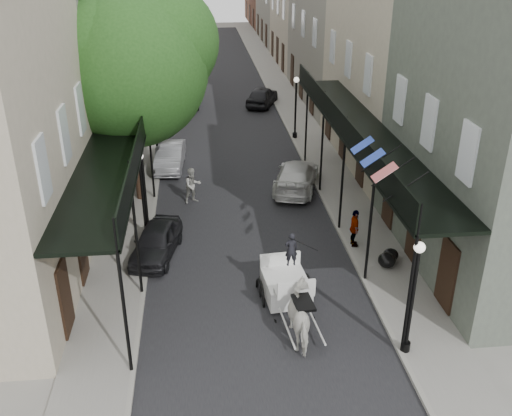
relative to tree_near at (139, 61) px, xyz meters
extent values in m
plane|color=gray|center=(4.20, -10.18, -6.49)|extent=(140.00, 140.00, 0.00)
cube|color=black|center=(4.20, 9.82, -6.48)|extent=(8.00, 90.00, 0.01)
cube|color=gray|center=(-0.80, 9.82, -6.43)|extent=(2.20, 90.00, 0.12)
cube|color=gray|center=(9.20, 9.82, -6.43)|extent=(2.20, 90.00, 0.12)
cube|color=#B2A58E|center=(-4.40, 19.82, -1.24)|extent=(5.00, 80.00, 10.50)
cube|color=slate|center=(12.80, 19.82, -1.24)|extent=(5.00, 80.00, 10.50)
cube|color=black|center=(-0.80, -3.18, -2.49)|extent=(2.20, 18.00, 0.12)
cube|color=black|center=(0.25, -3.18, -1.99)|extent=(0.06, 18.00, 1.00)
cylinder|color=black|center=(0.20, -12.18, -4.37)|extent=(0.10, 0.10, 4.00)
cylinder|color=black|center=(0.20, -4.18, -4.37)|extent=(0.10, 0.10, 4.00)
cylinder|color=black|center=(0.20, 3.82, -4.37)|extent=(0.10, 0.10, 4.00)
cube|color=black|center=(9.20, -3.18, -2.49)|extent=(2.20, 18.00, 0.12)
cube|color=black|center=(8.15, -3.18, -1.99)|extent=(0.06, 18.00, 1.00)
cylinder|color=black|center=(8.20, -12.18, -4.37)|extent=(0.10, 0.10, 4.00)
cylinder|color=black|center=(8.20, -4.18, -4.37)|extent=(0.10, 0.10, 4.00)
cylinder|color=black|center=(8.20, 3.82, -4.37)|extent=(0.10, 0.10, 4.00)
cylinder|color=#382619|center=(-0.40, -0.18, -3.57)|extent=(0.44, 0.44, 5.60)
sphere|color=#204917|center=(-0.40, -0.18, -0.29)|extent=(6.80, 6.80, 6.80)
sphere|color=#204917|center=(0.96, 0.42, 0.71)|extent=(5.10, 5.10, 5.10)
cylinder|color=#382619|center=(-0.40, 13.82, -3.85)|extent=(0.44, 0.44, 5.04)
sphere|color=#204917|center=(-0.40, 13.82, -0.91)|extent=(6.00, 6.00, 6.00)
sphere|color=#204917|center=(0.80, 14.42, -0.01)|extent=(4.50, 4.50, 4.50)
cylinder|color=black|center=(8.30, -12.18, -6.22)|extent=(0.28, 0.28, 0.30)
cylinder|color=black|center=(8.30, -12.18, -4.67)|extent=(0.12, 0.12, 3.40)
sphere|color=white|center=(8.30, -12.18, -2.82)|extent=(0.32, 0.32, 0.32)
cylinder|color=black|center=(0.10, -4.18, -6.22)|extent=(0.28, 0.28, 0.30)
cylinder|color=black|center=(0.10, -4.18, -4.67)|extent=(0.12, 0.12, 3.40)
sphere|color=white|center=(0.10, -4.18, -2.82)|extent=(0.32, 0.32, 0.32)
cylinder|color=black|center=(8.30, 7.82, -6.22)|extent=(0.28, 0.28, 0.30)
cylinder|color=black|center=(8.30, 7.82, -4.67)|extent=(0.12, 0.12, 3.40)
sphere|color=white|center=(8.30, 7.82, -2.82)|extent=(0.32, 0.32, 0.32)
imported|color=silver|center=(5.37, -11.18, -5.63)|extent=(1.10, 2.10, 1.71)
torus|color=black|center=(4.26, -8.26, -5.85)|extent=(0.21, 1.34, 1.34)
torus|color=black|center=(5.95, -8.11, -5.85)|extent=(0.21, 1.34, 1.34)
torus|color=black|center=(4.59, -9.69, -6.16)|extent=(0.13, 0.70, 0.69)
torus|color=black|center=(5.87, -9.57, -6.16)|extent=(0.13, 0.70, 0.69)
cube|color=white|center=(5.12, -8.39, -5.40)|extent=(1.61, 1.98, 0.72)
cube|color=white|center=(5.22, -9.48, -4.88)|extent=(1.29, 0.68, 0.12)
cube|color=white|center=(5.24, -9.73, -4.57)|extent=(1.25, 0.21, 0.52)
imported|color=black|center=(5.22, -9.48, -4.24)|extent=(0.45, 0.32, 1.16)
imported|color=#9E9E95|center=(2.04, -0.71, -5.64)|extent=(1.02, 0.94, 1.70)
imported|color=gray|center=(-1.60, 12.67, -5.48)|extent=(1.32, 1.23, 1.78)
imported|color=gray|center=(8.40, -5.76, -5.59)|extent=(0.44, 0.94, 1.56)
imported|color=black|center=(0.60, -5.52, -5.86)|extent=(2.22, 3.92, 1.26)
imported|color=gray|center=(0.83, 3.82, -5.83)|extent=(1.66, 4.08, 1.32)
imported|color=black|center=(1.60, 16.02, -5.88)|extent=(2.21, 4.43, 1.21)
imported|color=silver|center=(7.10, 0.33, -5.81)|extent=(3.13, 4.99, 1.35)
imported|color=black|center=(7.18, 15.66, -5.79)|extent=(3.02, 4.44, 1.40)
ellipsoid|color=black|center=(9.21, -7.48, -6.08)|extent=(0.67, 0.67, 0.57)
ellipsoid|color=black|center=(9.51, -7.03, -6.13)|extent=(0.58, 0.58, 0.47)
camera|label=1|loc=(2.42, -25.20, 4.91)|focal=40.00mm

